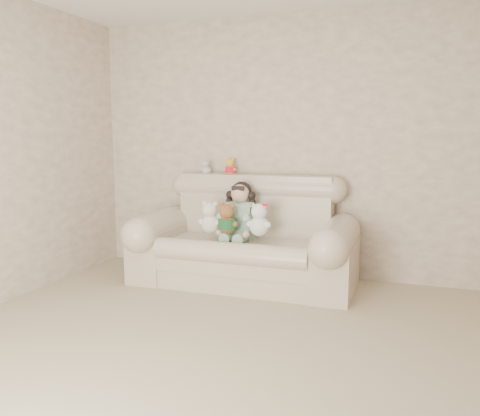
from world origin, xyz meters
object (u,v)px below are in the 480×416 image
Objects in this scene: white_cat at (259,216)px; sofa at (243,231)px; cream_teddy at (210,214)px; seated_child at (240,210)px; brown_teddy at (227,216)px.

sofa is at bearing 130.49° from white_cat.
white_cat is 0.48m from cream_teddy.
white_cat is (0.25, -0.18, -0.02)m from seated_child.
brown_teddy is at bearing 163.64° from white_cat.
cream_teddy is (-0.29, -0.13, 0.17)m from sofa.
seated_child is (-0.06, 0.08, 0.19)m from sofa.
sofa is 0.36m from cream_teddy.
seated_child is 1.55× the size of white_cat.
seated_child reaches higher than brown_teddy.
brown_teddy is 0.31m from white_cat.
seated_child is 0.22m from brown_teddy.
seated_child reaches higher than white_cat.
brown_teddy is 0.95× the size of white_cat.
brown_teddy is 0.96× the size of cream_teddy.
sofa reaches higher than cream_teddy.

